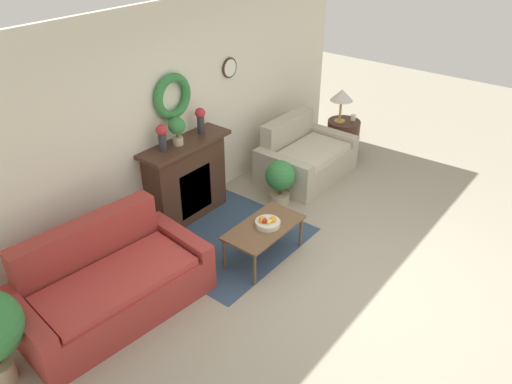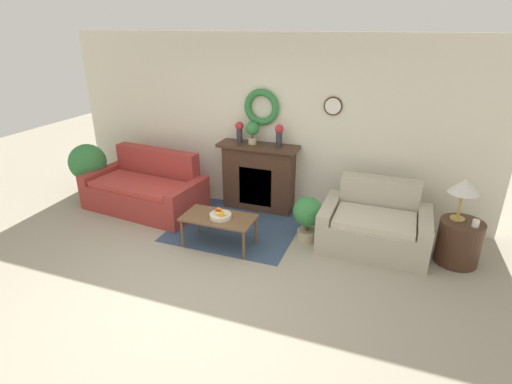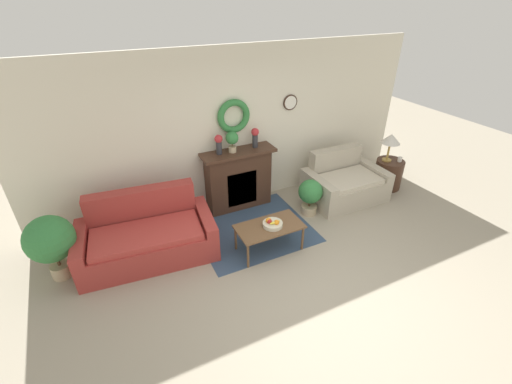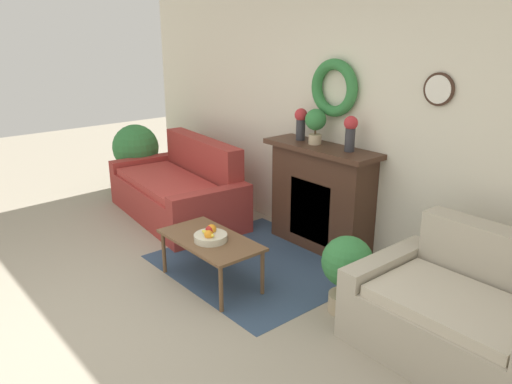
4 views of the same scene
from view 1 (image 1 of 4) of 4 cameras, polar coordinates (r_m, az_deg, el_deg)
name	(u,v)px [view 1 (image 1 of 4)]	position (r m, az deg, el deg)	size (l,w,h in m)	color
ground_plane	(356,290)	(5.60, 11.38, -10.90)	(16.00, 16.00, 0.00)	#9E937F
floor_rug	(227,238)	(6.23, -3.35, -5.31)	(1.80, 1.62, 0.01)	#334760
wall_back	(174,114)	(6.26, -9.34, 8.74)	(6.80, 0.17, 2.70)	beige
fireplace	(186,180)	(6.43, -7.96, 1.41)	(1.26, 0.41, 1.08)	#42281C
couch_left	(110,284)	(5.29, -16.33, -10.09)	(1.97, 1.15, 0.92)	#9E332D
loveseat_right	(304,158)	(7.50, 5.54, 3.92)	(1.40, 0.97, 0.86)	#B2A893
coffee_table	(264,229)	(5.70, 0.91, -4.31)	(0.97, 0.52, 0.43)	brown
fruit_bowl	(268,222)	(5.67, 1.35, -3.49)	(0.29, 0.29, 0.12)	beige
side_table_by_loveseat	(343,137)	(8.28, 9.88, 6.18)	(0.52, 0.52, 0.57)	#42281C
table_lamp	(342,96)	(7.99, 9.77, 10.76)	(0.35, 0.35, 0.53)	#B28E42
mug	(353,118)	(8.21, 11.05, 8.35)	(0.08, 0.08, 0.09)	silver
vase_on_mantel_left	(162,136)	(5.92, -10.71, 6.36)	(0.13, 0.13, 0.33)	#2D2D33
vase_on_mantel_right	(200,118)	(6.32, -6.37, 8.36)	(0.13, 0.13, 0.33)	#2D2D33
potted_plant_on_mantel	(177,128)	(6.03, -9.03, 7.24)	(0.21, 0.21, 0.35)	tan
potted_plant_floor_by_loveseat	(280,179)	(6.72, 2.77, 1.53)	(0.41, 0.41, 0.64)	tan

